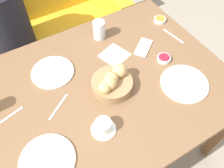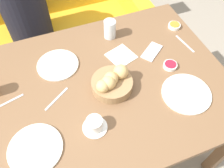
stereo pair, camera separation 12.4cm
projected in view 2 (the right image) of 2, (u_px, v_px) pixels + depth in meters
ground_plane at (106, 141)px, 1.89m from camera, size 10.00×10.00×0.00m
dining_table at (104, 94)px, 1.35m from camera, size 1.37×1.02×0.77m
couch at (52, 30)px, 2.22m from camera, size 1.66×0.70×0.87m
seated_person at (32, 32)px, 1.98m from camera, size 0.34×0.45×1.11m
bread_basket at (112, 82)px, 1.23m from camera, size 0.22×0.22×0.12m
plate_near_left at (35, 149)px, 1.06m from camera, size 0.25×0.25×0.01m
plate_near_right at (186, 93)px, 1.24m from camera, size 0.26×0.26×0.01m
plate_far_center at (58, 65)px, 1.35m from camera, size 0.24×0.24×0.01m
water_tumbler at (110, 29)px, 1.46m from camera, size 0.07×0.07×0.12m
coffee_cup at (95, 125)px, 1.10m from camera, size 0.12×0.12×0.07m
jam_bowl_berry at (170, 65)px, 1.34m from camera, size 0.08×0.08×0.03m
jam_bowl_honey at (174, 26)px, 1.55m from camera, size 0.08×0.08×0.03m
fork_silver at (185, 44)px, 1.46m from camera, size 0.04×0.17×0.00m
knife_silver at (57, 99)px, 1.22m from camera, size 0.14×0.10×0.00m
spoon_coffee at (12, 100)px, 1.21m from camera, size 0.12×0.04×0.00m
napkin at (121, 56)px, 1.40m from camera, size 0.18×0.18×0.00m
cell_phone at (152, 52)px, 1.42m from camera, size 0.16×0.15×0.01m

